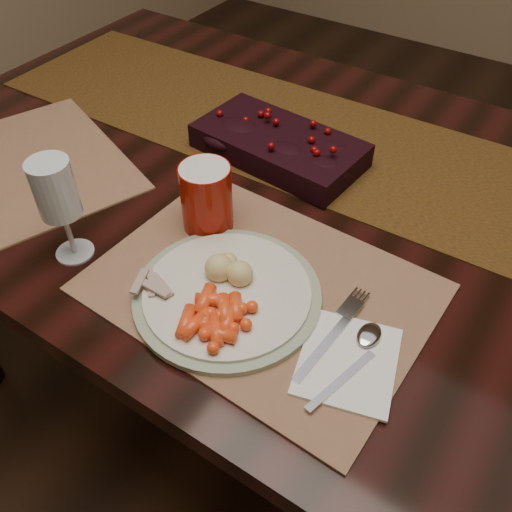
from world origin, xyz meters
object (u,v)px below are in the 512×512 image
Objects in this scene: baby_carrots at (219,318)px; red_cup at (206,198)px; wine_glass at (62,211)px; centerpiece at (279,142)px; napkin at (348,361)px; turkey_shreds at (154,283)px; dinner_plate at (227,294)px; mashed_potatoes at (231,263)px; dining_table at (314,326)px; placemat_main at (261,287)px.

baby_carrots is 0.89× the size of red_cup.
wine_glass is at bearing -179.45° from baby_carrots.
centerpiece reaches higher than napkin.
turkey_shreds is 0.30m from napkin.
mashed_potatoes is at bearing 115.38° from dinner_plate.
dining_table is at bearing 87.23° from dinner_plate.
centerpiece is at bearing 110.21° from dinner_plate.
placemat_main is 0.18m from napkin.
red_cup is at bearing 99.55° from turkey_shreds.
red_cup is at bearing 157.11° from placemat_main.
wine_glass is (-0.29, -0.00, 0.06)m from baby_carrots.
centerpiece reaches higher than dining_table.
baby_carrots reaches higher than napkin.
placemat_main is (0.16, -0.31, -0.03)m from centerpiece.
wine_glass reaches higher than red_cup.
napkin is 1.26× the size of red_cup.
centerpiece is 1.16× the size of dinner_plate.
dinner_plate is (0.13, -0.36, -0.02)m from centerpiece.
dinner_plate is at bearing -64.62° from mashed_potatoes.
wine_glass is (-0.29, -0.10, 0.09)m from placemat_main.
baby_carrots is at bearing 0.55° from wine_glass.
wine_glass is at bearing 170.97° from napkin.
baby_carrots is (0.03, -0.05, 0.02)m from dinner_plate.
wine_glass is (-0.28, -0.35, 0.46)m from dining_table.
mashed_potatoes is (-0.04, 0.09, 0.01)m from baby_carrots.
placemat_main is at bearing 148.57° from napkin.
mashed_potatoes is 0.14m from red_cup.
dining_table is at bearing 83.41° from mashed_potatoes.
baby_carrots is at bearing -88.19° from dining_table.
mashed_potatoes is at bearing 115.55° from baby_carrots.
napkin reaches higher than placemat_main.
mashed_potatoes reaches higher than dining_table.
dinner_plate is 0.05m from mashed_potatoes.
red_cup is (-0.11, 0.08, 0.02)m from mashed_potatoes.
mashed_potatoes is (-0.05, -0.01, 0.04)m from placemat_main.
red_cup is at bearing 144.25° from napkin.
baby_carrots is at bearing -64.34° from dinner_plate.
mashed_potatoes reaches higher than baby_carrots.
turkey_shreds is 0.53× the size of napkin.
dinner_plate is 0.18m from red_cup.
red_cup is at bearing 131.18° from baby_carrots.
dining_table is at bearing 106.34° from napkin.
centerpiece reaches higher than dinner_plate.
placemat_main is at bearing 87.56° from baby_carrots.
placemat_main is 0.05m from dinner_plate.
turkey_shreds is at bearing 173.98° from napkin.
baby_carrots is 0.30m from wine_glass.
centerpiece is 0.49m from napkin.
mashed_potatoes is 0.27m from wine_glass.
dining_table is at bearing -21.85° from centerpiece.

